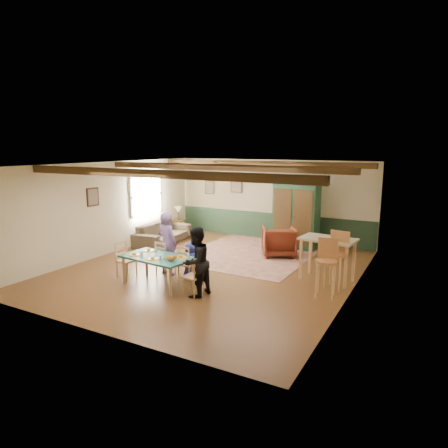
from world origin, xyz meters
The scene contains 35 objects.
floor centered at (0.00, 0.00, 0.00)m, with size 8.00×8.00×0.00m, color #4D2C15.
wall_back centered at (0.00, 4.00, 1.35)m, with size 7.00×0.02×2.70m, color beige.
wall_left centered at (-3.50, 0.00, 1.35)m, with size 0.02×8.00×2.70m, color beige.
wall_right centered at (3.50, 0.00, 1.35)m, with size 0.02×8.00×2.70m, color beige.
ceiling centered at (0.00, 0.00, 2.70)m, with size 7.00×8.00×0.02m, color white.
wainscot_back centered at (0.00, 3.98, 0.45)m, with size 6.95×0.03×0.90m, color #1B3220.
ceiling_beam_front centered at (0.00, -2.30, 2.61)m, with size 6.95×0.16×0.16m, color #2F1F0D.
ceiling_beam_mid centered at (0.00, 0.40, 2.61)m, with size 6.95×0.16×0.16m, color #2F1F0D.
ceiling_beam_back centered at (0.00, 3.00, 2.61)m, with size 6.95×0.16×0.16m, color #2F1F0D.
window_left centered at (-3.47, 1.70, 1.55)m, with size 0.06×1.60×1.30m, color white, non-canonical shape.
picture_left_wall centered at (-3.47, -0.60, 1.75)m, with size 0.04×0.42×0.52m, color gray, non-canonical shape.
picture_back_a centered at (-1.30, 3.97, 1.80)m, with size 0.45×0.04×0.55m, color gray, non-canonical shape.
picture_back_b centered at (-2.40, 3.97, 1.65)m, with size 0.38×0.04×0.48m, color gray, non-canonical shape.
dining_table centered at (-0.49, -1.61, 0.34)m, with size 1.64×0.91×0.68m, color #1B5753, non-canonical shape.
dining_chair_far_left centered at (-0.78, -0.91, 0.43)m, with size 0.38×0.40×0.86m, color tan, non-canonical shape.
dining_chair_far_right centered at (-0.06, -1.00, 0.43)m, with size 0.38×0.40×0.86m, color tan, non-canonical shape.
dining_chair_end_left centered at (-1.53, -1.49, 0.43)m, with size 0.38×0.40×0.86m, color tan, non-canonical shape.
dining_chair_end_right centered at (0.54, -1.73, 0.43)m, with size 0.38×0.40×0.86m, color tan, non-canonical shape.
person_man centered at (-0.77, -0.84, 0.78)m, with size 0.57×0.38×1.57m, color #755593.
person_woman centered at (0.63, -1.74, 0.75)m, with size 0.73×0.57×1.50m, color black.
person_child centered at (-0.05, -0.93, 0.46)m, with size 0.45×0.29×0.91m, color #253095.
cat centered at (-0.01, -1.75, 0.76)m, with size 0.33×0.13×0.16m, color orange, non-canonical shape.
place_setting_near_left centered at (-1.02, -1.77, 0.74)m, with size 0.36×0.27×0.11m, color gold, non-canonical shape.
place_setting_near_center centered at (-0.43, -1.84, 0.74)m, with size 0.36×0.27×0.11m, color gold, non-canonical shape.
place_setting_far_left centered at (-0.96, -1.32, 0.74)m, with size 0.36×0.27×0.11m, color gold, non-canonical shape.
place_setting_far_right centered at (0.03, -1.44, 0.74)m, with size 0.36×0.27×0.11m, color gold, non-canonical shape.
area_rug centered at (0.21, 1.94, 0.01)m, with size 3.47×4.13×0.01m, color tan.
armoire centered at (1.16, 3.21, 1.07)m, with size 1.52×0.61×2.15m, color #163722.
armchair centered at (1.04, 2.09, 0.43)m, with size 0.92×0.95×0.86m, color #42140D.
sofa centered at (-2.89, 1.76, 0.34)m, with size 2.32×0.91×0.68m, color #43392A.
end_table centered at (-3.21, 3.11, 0.26)m, with size 0.43×0.43×0.52m, color #2F1F0D, non-canonical shape.
table_lamp centered at (-3.21, 3.11, 0.76)m, with size 0.27×0.27×0.48m, color #C8BB81, non-canonical shape.
counter_table centered at (2.83, 0.54, 0.52)m, with size 1.25×0.73×1.04m, color beige, non-canonical shape.
bar_stool_left centered at (3.06, -0.49, 0.62)m, with size 0.44×0.48×1.24m, color #B17545, non-canonical shape.
bar_stool_right centered at (3.11, 0.14, 0.64)m, with size 0.45×0.50×1.28m, color #B17545, non-canonical shape.
Camera 1 is at (5.01, -8.55, 3.14)m, focal length 32.00 mm.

